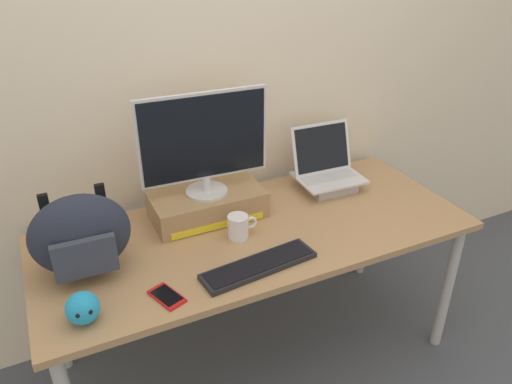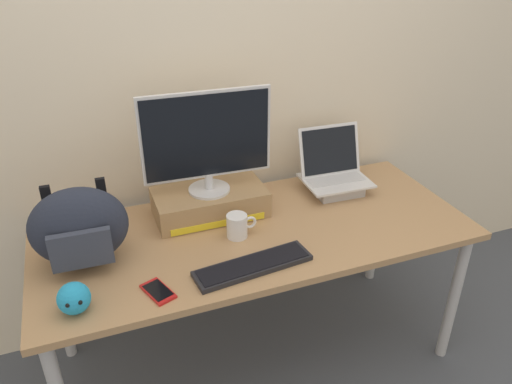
{
  "view_description": "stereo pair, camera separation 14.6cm",
  "coord_description": "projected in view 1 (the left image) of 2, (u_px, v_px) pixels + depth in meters",
  "views": [
    {
      "loc": [
        -0.77,
        -1.61,
        1.88
      ],
      "look_at": [
        0.0,
        0.0,
        0.91
      ],
      "focal_mm": 34.85,
      "sensor_mm": 36.0,
      "label": 1
    },
    {
      "loc": [
        -0.63,
        -1.67,
        1.88
      ],
      "look_at": [
        0.0,
        0.0,
        0.91
      ],
      "focal_mm": 34.85,
      "sensor_mm": 36.0,
      "label": 2
    }
  ],
  "objects": [
    {
      "name": "desk",
      "position": [
        256.0,
        242.0,
        2.15
      ],
      "size": [
        1.83,
        0.77,
        0.73
      ],
      "color": "#A87F56",
      "rests_on": "ground"
    },
    {
      "name": "ground_plane",
      "position": [
        256.0,
        353.0,
        2.46
      ],
      "size": [
        20.0,
        20.0,
        0.0
      ],
      "primitive_type": "plane",
      "color": "#474C56"
    },
    {
      "name": "toner_box_yellow",
      "position": [
        207.0,
        204.0,
        2.18
      ],
      "size": [
        0.49,
        0.26,
        0.12
      ],
      "color": "#9E7A51",
      "rests_on": "desk"
    },
    {
      "name": "plush_toy",
      "position": [
        83.0,
        308.0,
        1.6
      ],
      "size": [
        0.11,
        0.11,
        0.11
      ],
      "color": "#2393CC",
      "rests_on": "desk"
    },
    {
      "name": "desktop_monitor",
      "position": [
        204.0,
        142.0,
        2.04
      ],
      "size": [
        0.55,
        0.18,
        0.45
      ],
      "rotation": [
        0.0,
        0.0,
        -0.04
      ],
      "color": "silver",
      "rests_on": "toner_box_yellow"
    },
    {
      "name": "external_keyboard",
      "position": [
        259.0,
        265.0,
        1.87
      ],
      "size": [
        0.47,
        0.17,
        0.02
      ],
      "rotation": [
        0.0,
        0.0,
        0.1
      ],
      "color": "black",
      "rests_on": "desk"
    },
    {
      "name": "open_laptop",
      "position": [
        327.0,
        176.0,
        2.42
      ],
      "size": [
        0.32,
        0.26,
        0.3
      ],
      "rotation": [
        0.0,
        0.0,
        -0.04
      ],
      "color": "#ADADB2",
      "rests_on": "desk"
    },
    {
      "name": "coffee_mug",
      "position": [
        239.0,
        227.0,
        2.04
      ],
      "size": [
        0.13,
        0.09,
        0.1
      ],
      "color": "silver",
      "rests_on": "desk"
    },
    {
      "name": "cell_phone",
      "position": [
        167.0,
        296.0,
        1.73
      ],
      "size": [
        0.12,
        0.15,
        0.01
      ],
      "rotation": [
        0.0,
        0.0,
        0.36
      ],
      "color": "red",
      "rests_on": "desk"
    },
    {
      "name": "back_wall",
      "position": [
        210.0,
        69.0,
        2.23
      ],
      "size": [
        7.0,
        0.1,
        2.6
      ],
      "primitive_type": "cube",
      "color": "beige",
      "rests_on": "ground"
    },
    {
      "name": "messenger_backpack",
      "position": [
        80.0,
        235.0,
        1.79
      ],
      "size": [
        0.37,
        0.24,
        0.32
      ],
      "rotation": [
        0.0,
        0.0,
        -0.03
      ],
      "color": "#232838",
      "rests_on": "desk"
    }
  ]
}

